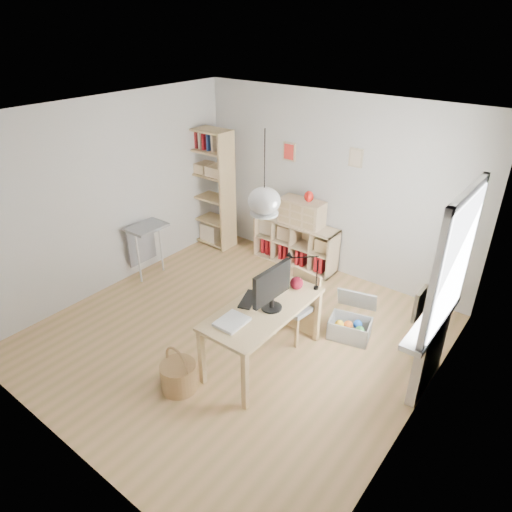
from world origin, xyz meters
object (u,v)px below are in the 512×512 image
Objects in this scene: tall_bookshelf at (210,183)px; chair at (299,301)px; monitor at (272,286)px; storage_chest at (351,323)px; desk at (263,314)px; cube_shelf at (295,245)px; drawer_chest at (302,212)px.

tall_bookshelf reaches higher than chair.
storage_chest is at bearing 65.88° from monitor.
tall_bookshelf reaches higher than desk.
chair is at bearing 86.80° from desk.
desk reaches higher than storage_chest.
cube_shelf is at bearing 119.23° from monitor.
chair is 1.46× the size of monitor.
monitor is at bearing -130.70° from storage_chest.
storage_chest is 0.97× the size of drawer_chest.
storage_chest is at bearing -37.97° from drawer_chest.
desk is 2.57× the size of monitor.
cube_shelf is at bearing 114.61° from desk.
cube_shelf is (-1.02, 2.23, -0.36)m from desk.
desk is at bearing -68.43° from drawer_chest.
chair is (2.62, -1.27, -0.60)m from tall_bookshelf.
storage_chest is (0.59, 1.06, -0.48)m from desk.
drawer_chest is at bearing 128.83° from storage_chest.
cube_shelf is 0.70× the size of tall_bookshelf.
desk is 2.48m from cube_shelf.
cube_shelf is at bearing 131.61° from chair.
desk is 2.17× the size of drawer_chest.
chair is at bearing -58.79° from drawer_chest.
desk is at bearing -133.51° from storage_chest.
tall_bookshelf is 3.29m from monitor.
storage_chest is (1.62, -1.17, -0.13)m from cube_shelf.
desk is 0.75× the size of tall_bookshelf.
monitor is at bearing -78.71° from chair.
tall_bookshelf is (-1.56, -0.28, 0.79)m from cube_shelf.
tall_bookshelf is at bearing 150.19° from storage_chest.
chair is at bearing -55.56° from cube_shelf.
cube_shelf is 2.02× the size of drawer_chest.
monitor reaches higher than chair.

